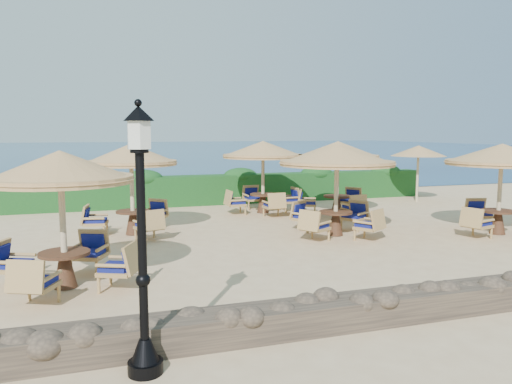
# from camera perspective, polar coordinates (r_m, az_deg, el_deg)

# --- Properties ---
(ground) EXTENTS (120.00, 120.00, 0.00)m
(ground) POSITION_cam_1_polar(r_m,az_deg,el_deg) (14.23, 4.40, -5.26)
(ground) COLOR #D3B486
(ground) RESTS_ON ground
(sea) EXTENTS (160.00, 160.00, 0.00)m
(sea) POSITION_cam_1_polar(r_m,az_deg,el_deg) (83.08, -14.32, 4.69)
(sea) COLOR navy
(sea) RESTS_ON ground
(hedge) EXTENTS (18.00, 0.90, 1.20)m
(hedge) POSITION_cam_1_polar(r_m,az_deg,el_deg) (20.89, -3.10, 0.34)
(hedge) COLOR #143F19
(hedge) RESTS_ON ground
(stone_wall) EXTENTS (15.00, 0.65, 0.44)m
(stone_wall) POSITION_cam_1_polar(r_m,az_deg,el_deg) (8.96, 19.98, -11.61)
(stone_wall) COLOR brown
(stone_wall) RESTS_ON ground
(lamp_post) EXTENTS (0.44, 0.44, 3.31)m
(lamp_post) POSITION_cam_1_polar(r_m,az_deg,el_deg) (6.25, -12.87, -6.70)
(lamp_post) COLOR black
(lamp_post) RESTS_ON ground
(extra_parasol) EXTENTS (2.30, 2.30, 2.41)m
(extra_parasol) POSITION_cam_1_polar(r_m,az_deg,el_deg) (22.33, 18.07, 4.48)
(extra_parasol) COLOR beige
(extra_parasol) RESTS_ON ground
(cafe_set_0) EXTENTS (2.84, 2.84, 2.65)m
(cafe_set_0) POSITION_cam_1_polar(r_m,az_deg,el_deg) (10.12, -21.35, -0.34)
(cafe_set_0) COLOR beige
(cafe_set_0) RESTS_ON ground
(cafe_set_1) EXTENTS (3.32, 3.32, 2.65)m
(cafe_set_1) POSITION_cam_1_polar(r_m,az_deg,el_deg) (14.45, 9.20, 2.63)
(cafe_set_1) COLOR beige
(cafe_set_1) RESTS_ON ground
(cafe_set_2) EXTENTS (3.16, 3.16, 2.65)m
(cafe_set_2) POSITION_cam_1_polar(r_m,az_deg,el_deg) (16.11, 26.22, 2.60)
(cafe_set_2) COLOR beige
(cafe_set_2) RESTS_ON ground
(cafe_set_3) EXTENTS (2.77, 2.77, 2.65)m
(cafe_set_3) POSITION_cam_1_polar(r_m,az_deg,el_deg) (14.84, -14.05, 2.39)
(cafe_set_3) COLOR beige
(cafe_set_3) RESTS_ON ground
(cafe_set_4) EXTENTS (2.98, 2.98, 2.65)m
(cafe_set_4) POSITION_cam_1_polar(r_m,az_deg,el_deg) (18.32, 0.80, 3.40)
(cafe_set_4) COLOR beige
(cafe_set_4) RESTS_ON ground
(cafe_set_5) EXTENTS (2.93, 2.93, 2.65)m
(cafe_set_5) POSITION_cam_1_polar(r_m,az_deg,el_deg) (18.04, 9.33, 3.48)
(cafe_set_5) COLOR beige
(cafe_set_5) RESTS_ON ground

